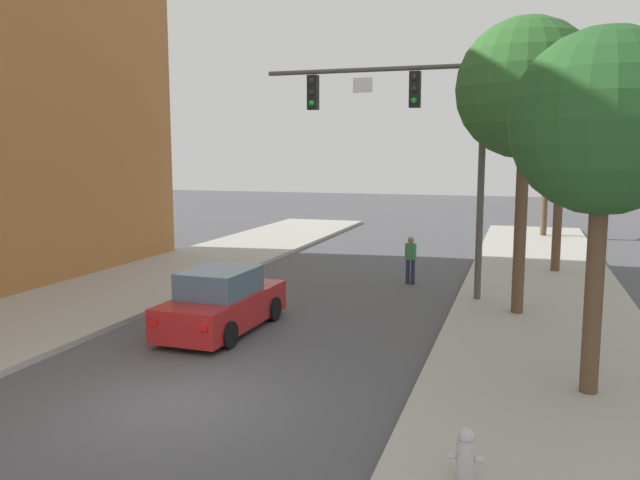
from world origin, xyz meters
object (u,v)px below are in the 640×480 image
(traffic_signal_mast, at_px, (417,123))
(street_tree_farthest, at_px, (548,126))
(pedestrian_crossing_road, at_px, (411,258))
(fire_hydrant, at_px, (466,454))
(street_tree_third, at_px, (564,92))
(street_tree_second, at_px, (526,90))
(car_lead_red, at_px, (222,303))
(street_tree_nearest, at_px, (604,124))

(traffic_signal_mast, distance_m, street_tree_farthest, 16.92)
(pedestrian_crossing_road, xyz_separation_m, street_tree_farthest, (4.69, 14.13, 4.94))
(pedestrian_crossing_road, relative_size, street_tree_farthest, 0.21)
(fire_hydrant, bearing_deg, traffic_signal_mast, 102.83)
(fire_hydrant, xyz_separation_m, street_tree_third, (1.83, 16.54, 6.11))
(traffic_signal_mast, relative_size, fire_hydrant, 10.42)
(traffic_signal_mast, xyz_separation_m, street_tree_second, (3.05, -1.37, 0.75))
(street_tree_second, bearing_deg, street_tree_third, 79.63)
(street_tree_third, bearing_deg, pedestrian_crossing_road, -145.35)
(car_lead_red, xyz_separation_m, pedestrian_crossing_road, (3.52, 7.24, 0.19))
(pedestrian_crossing_road, height_order, street_tree_third, street_tree_third)
(fire_hydrant, height_order, street_tree_nearest, street_tree_nearest)
(fire_hydrant, xyz_separation_m, street_tree_nearest, (1.86, 3.88, 4.45))
(street_tree_nearest, distance_m, street_tree_third, 12.77)
(street_tree_farthest, bearing_deg, pedestrian_crossing_road, -108.34)
(street_tree_nearest, distance_m, street_tree_farthest, 23.48)
(street_tree_second, relative_size, street_tree_farthest, 1.01)
(street_tree_nearest, bearing_deg, fire_hydrant, -115.64)
(street_tree_nearest, height_order, street_tree_farthest, street_tree_farthest)
(fire_hydrant, height_order, street_tree_second, street_tree_second)
(pedestrian_crossing_road, bearing_deg, car_lead_red, -115.92)
(car_lead_red, xyz_separation_m, street_tree_second, (7.07, 3.61, 5.38))
(traffic_signal_mast, relative_size, street_tree_farthest, 0.97)
(street_tree_second, distance_m, street_tree_farthest, 17.80)
(fire_hydrant, height_order, street_tree_farthest, street_tree_farthest)
(car_lead_red, height_order, pedestrian_crossing_road, pedestrian_crossing_road)
(traffic_signal_mast, relative_size, street_tree_third, 0.88)
(car_lead_red, bearing_deg, street_tree_nearest, -13.98)
(street_tree_second, relative_size, street_tree_third, 0.92)
(street_tree_farthest, bearing_deg, car_lead_red, -111.00)
(fire_hydrant, xyz_separation_m, street_tree_farthest, (1.69, 27.34, 5.35))
(fire_hydrant, distance_m, street_tree_second, 11.10)
(pedestrian_crossing_road, bearing_deg, street_tree_third, 34.65)
(street_tree_nearest, relative_size, street_tree_farthest, 0.83)
(traffic_signal_mast, bearing_deg, pedestrian_crossing_road, 102.46)
(car_lead_red, distance_m, street_tree_farthest, 23.46)
(pedestrian_crossing_road, xyz_separation_m, street_tree_third, (4.82, 3.33, 5.70))
(street_tree_second, bearing_deg, fire_hydrant, -93.31)
(car_lead_red, bearing_deg, fire_hydrant, -42.47)
(street_tree_third, distance_m, street_tree_farthest, 10.83)
(street_tree_third, bearing_deg, car_lead_red, -128.27)
(car_lead_red, bearing_deg, pedestrian_crossing_road, 64.08)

